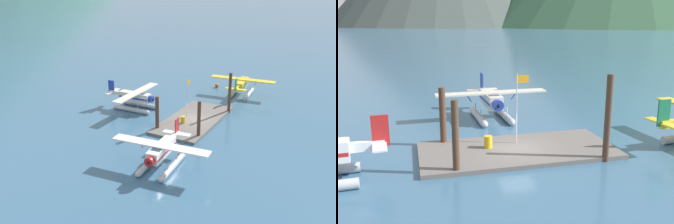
{
  "view_description": "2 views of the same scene",
  "coord_description": "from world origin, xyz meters",
  "views": [
    {
      "loc": [
        -42.47,
        -18.84,
        18.72
      ],
      "look_at": [
        -2.07,
        2.83,
        1.44
      ],
      "focal_mm": 39.3,
      "sensor_mm": 36.0,
      "label": 1
    },
    {
      "loc": [
        -7.22,
        -24.42,
        9.29
      ],
      "look_at": [
        0.17,
        3.95,
        2.01
      ],
      "focal_mm": 40.21,
      "sensor_mm": 36.0,
      "label": 2
    }
  ],
  "objects": [
    {
      "name": "fuel_drum",
      "position": [
        -2.01,
        0.64,
        0.74
      ],
      "size": [
        0.62,
        0.62,
        0.88
      ],
      "color": "gold",
      "rests_on": "dock_platform"
    },
    {
      "name": "dock_platform",
      "position": [
        0.0,
        0.0,
        0.15
      ],
      "size": [
        13.86,
        6.52,
        0.3
      ],
      "primitive_type": "cube",
      "color": "#66605B",
      "rests_on": "ground"
    },
    {
      "name": "piling_near_left",
      "position": [
        -4.73,
        -2.8,
        2.33
      ],
      "size": [
        0.43,
        0.43,
        4.66
      ],
      "primitive_type": "cylinder",
      "color": "#4C3323",
      "rests_on": "ground"
    },
    {
      "name": "ground_plane",
      "position": [
        0.0,
        0.0,
        0.0
      ],
      "size": [
        1200.0,
        1200.0,
        0.0
      ],
      "primitive_type": "plane",
      "color": "#38607F"
    },
    {
      "name": "piling_far_left",
      "position": [
        -4.97,
        2.83,
        2.22
      ],
      "size": [
        0.49,
        0.49,
        4.44
      ],
      "primitive_type": "cylinder",
      "color": "#4C3323",
      "rests_on": "ground"
    },
    {
      "name": "piling_near_right",
      "position": [
        5.2,
        -3.15,
        2.94
      ],
      "size": [
        0.42,
        0.42,
        5.87
      ],
      "primitive_type": "cylinder",
      "color": "#4C3323",
      "rests_on": "ground"
    },
    {
      "name": "flagpole",
      "position": [
        0.39,
        1.18,
        3.61
      ],
      "size": [
        0.95,
        0.1,
        5.24
      ],
      "color": "silver",
      "rests_on": "dock_platform"
    },
    {
      "name": "seaplane_cream_bow_centre",
      "position": [
        0.15,
        9.45,
        1.58
      ],
      "size": [
        10.42,
        7.98,
        3.84
      ],
      "color": "#B7BABF",
      "rests_on": "ground"
    }
  ]
}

